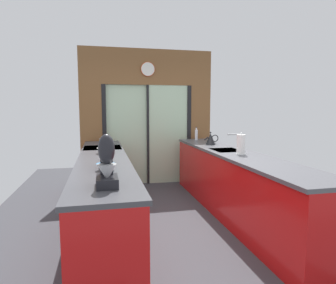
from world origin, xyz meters
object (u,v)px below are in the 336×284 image
mixing_bowl_far (103,140)px  knife_block (105,157)px  oven_range (103,176)px  stand_mixer (107,166)px  mixing_bowl_mid (104,150)px  kettle (211,139)px  paper_towel_roll (241,145)px  mixing_bowl_near (106,167)px  soap_bottle (196,134)px

mixing_bowl_far → knife_block: (0.00, -2.33, 0.07)m
oven_range → stand_mixer: 2.49m
mixing_bowl_mid → kettle: 1.89m
oven_range → paper_towel_roll: (1.80, -1.17, 0.60)m
mixing_bowl_near → kettle: size_ratio=0.72×
mixing_bowl_far → paper_towel_roll: (1.78, -1.94, 0.10)m
oven_range → knife_block: bearing=-89.3°
oven_range → stand_mixer: (0.02, -2.41, 0.63)m
oven_range → mixing_bowl_mid: mixing_bowl_mid is taller
mixing_bowl_far → kettle: size_ratio=0.64×
knife_block → kettle: knife_block is taller
paper_towel_roll → mixing_bowl_far: bearing=132.5°
mixing_bowl_near → soap_bottle: 3.09m
soap_bottle → paper_towel_roll: (-0.00, -1.89, 0.03)m
stand_mixer → paper_towel_roll: 2.17m
oven_range → mixing_bowl_near: bearing=-89.4°
mixing_bowl_far → knife_block: knife_block is taller
mixing_bowl_far → knife_block: size_ratio=0.63×
mixing_bowl_near → stand_mixer: 0.63m
mixing_bowl_far → soap_bottle: 1.78m
oven_range → kettle: kettle is taller
soap_bottle → kettle: bearing=-89.8°
paper_towel_roll → soap_bottle: bearing=90.0°
mixing_bowl_mid → paper_towel_roll: 1.85m
kettle → soap_bottle: soap_bottle is taller
stand_mixer → soap_bottle: bearing=60.4°
oven_range → stand_mixer: bearing=-89.6°
paper_towel_roll → mixing_bowl_mid: bearing=164.4°
soap_bottle → knife_block: bearing=-128.0°
mixing_bowl_mid → soap_bottle: soap_bottle is taller
paper_towel_roll → knife_block: bearing=-167.6°
kettle → soap_bottle: bearing=90.2°
mixing_bowl_near → paper_towel_roll: paper_towel_roll is taller
paper_towel_roll → mixing_bowl_near: bearing=-160.5°
kettle → paper_towel_roll: 1.12m
knife_block → paper_towel_roll: (1.78, 0.39, 0.03)m
mixing_bowl_mid → mixing_bowl_far: (0.00, 1.44, -0.01)m
knife_block → paper_towel_roll: size_ratio=0.88×
oven_range → mixing_bowl_far: size_ratio=5.56×
mixing_bowl_near → stand_mixer: stand_mixer is taller
paper_towel_roll → kettle: bearing=89.9°
mixing_bowl_mid → knife_block: bearing=-90.0°
soap_bottle → stand_mixer: bearing=-119.6°
knife_block → stand_mixer: stand_mixer is taller
mixing_bowl_near → mixing_bowl_far: (0.00, 2.57, -0.00)m
stand_mixer → paper_towel_roll: stand_mixer is taller
mixing_bowl_near → paper_towel_roll: size_ratio=0.62×
oven_range → soap_bottle: 2.02m
mixing_bowl_far → soap_bottle: (1.78, -0.05, 0.07)m
mixing_bowl_mid → knife_block: knife_block is taller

